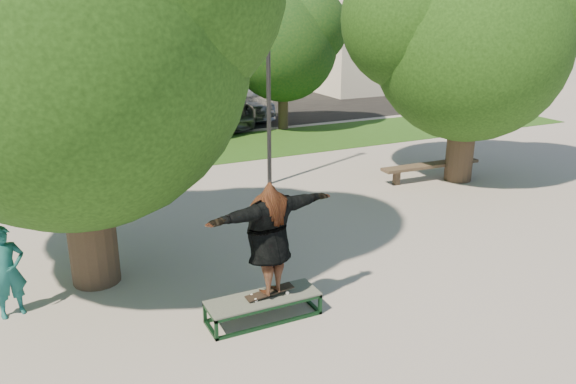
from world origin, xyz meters
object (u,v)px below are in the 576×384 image
car_dark (106,114)px  bystander (7,272)px  tree_left (61,27)px  bench (431,166)px  car_grey (212,106)px  car_silver_b (239,99)px  tree_right (467,31)px  grind_box (263,308)px  lamppost (268,69)px

car_dark → bystander: bearing=-116.9°
tree_left → car_dark: 13.11m
car_dark → bench: bearing=-66.0°
bench → car_dark: 12.54m
car_grey → car_silver_b: car_grey is taller
tree_right → grind_box: (-7.92, -4.57, -3.90)m
lamppost → grind_box: (-3.00, -6.49, -2.96)m
tree_left → bystander: size_ratio=4.68×
lamppost → car_grey: lamppost is taller
lamppost → bench: size_ratio=1.96×
lamppost → car_grey: bearing=81.8°
lamppost → bystander: bearing=-144.9°
car_dark → car_grey: car_dark is taller
tree_right → bench: (-0.62, 0.27, -3.70)m
grind_box → bench: size_ratio=0.58×
bench → lamppost: bearing=161.3°
tree_right → car_grey: bearing=109.1°
tree_right → car_dark: tree_right is taller
lamppost → car_silver_b: bearing=73.4°
grind_box → car_grey: (4.26, 15.17, 0.58)m
tree_right → car_dark: bearing=127.4°
tree_left → tree_right: (10.21, 1.99, -0.33)m
bench → car_silver_b: 11.86m
car_dark → car_grey: size_ratio=0.90×
car_silver_b → lamppost: bearing=-100.8°
grind_box → bystander: 4.07m
lamppost → bystander: size_ratio=4.02×
tree_right → car_silver_b: tree_right is taller
car_dark → car_grey: bearing=-9.5°
bench → car_grey: (-3.04, 10.33, 0.37)m
tree_right → lamppost: (-4.92, 1.92, -0.94)m
tree_left → bench: tree_left is taller
car_grey → lamppost: bearing=-93.0°
bench → car_silver_b: bearing=98.5°
tree_left → car_grey: (6.55, 12.59, -3.66)m
bystander → bench: 11.27m
car_grey → car_silver_b: bearing=45.0°
tree_left → lamppost: size_ratio=1.16×
car_dark → tree_right: bearing=-64.5°
car_dark → lamppost: bearing=-82.1°
bench → grind_box: bearing=-144.2°
bystander → bench: (10.87, 2.97, -0.36)m
car_grey → tree_right: bearing=-65.7°
tree_right → car_grey: (-3.66, 10.60, -3.33)m
bench → car_silver_b: (-1.28, 11.79, 0.36)m
bystander → tree_left: bearing=14.3°
tree_right → car_dark: (-7.97, 10.42, -3.28)m
lamppost → car_dark: lamppost is taller
bystander → car_dark: 13.59m
tree_right → bench: bearing=156.7°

